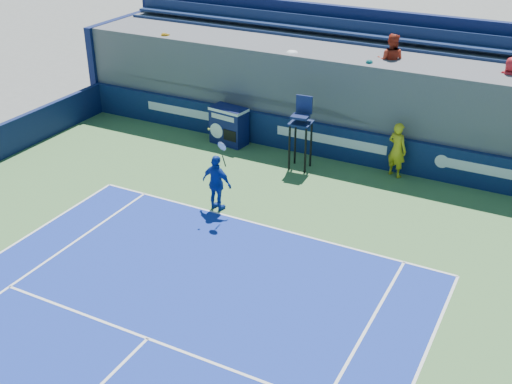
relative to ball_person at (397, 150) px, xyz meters
The scene contains 6 objects.
ball_person is the anchor object (origin of this frame).
back_hoarding 2.44m from the ball_person, behind, with size 20.40×0.21×1.20m.
match_clock 6.15m from the ball_person, behind, with size 1.40×0.89×1.40m.
umpire_chair 3.19m from the ball_person, 163.73° to the right, with size 0.75×0.75×2.48m.
tennis_player 6.13m from the ball_person, 130.71° to the right, with size 1.05×0.55×2.57m.
stadium_seating 3.50m from the ball_person, 135.07° to the left, with size 21.00×4.05×4.40m.
Camera 1 is at (7.10, -2.15, 9.27)m, focal length 45.00 mm.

